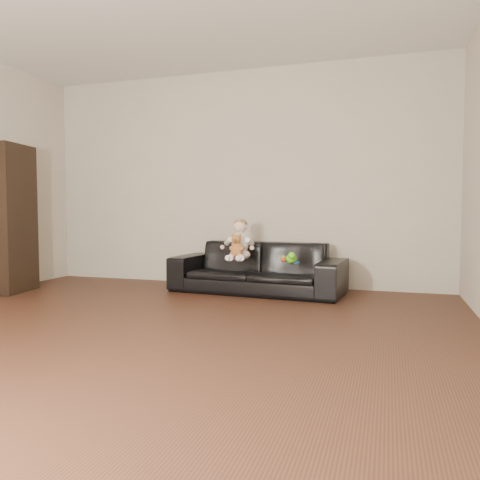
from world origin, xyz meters
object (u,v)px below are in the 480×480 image
(sofa, at_px, (257,268))
(toy_green, at_px, (291,259))
(toy_blue_disc, at_px, (294,262))
(teddy_bear, at_px, (237,246))
(toy_rattle, at_px, (284,259))
(cabinet, at_px, (7,219))
(baby, at_px, (240,242))

(sofa, distance_m, toy_green, 0.52)
(toy_green, xyz_separation_m, toy_blue_disc, (0.02, 0.06, -0.04))
(teddy_bear, bearing_deg, sofa, 54.84)
(toy_rattle, bearing_deg, cabinet, -168.16)
(toy_green, bearing_deg, toy_blue_disc, 69.01)
(sofa, distance_m, toy_blue_disc, 0.51)
(sofa, distance_m, teddy_bear, 0.39)
(sofa, bearing_deg, baby, -144.16)
(cabinet, height_order, toy_green, cabinet)
(sofa, xyz_separation_m, cabinet, (-2.66, -0.80, 0.54))
(cabinet, height_order, baby, cabinet)
(sofa, relative_size, toy_blue_disc, 17.76)
(baby, xyz_separation_m, teddy_bear, (0.01, -0.14, -0.03))
(sofa, distance_m, baby, 0.35)
(sofa, relative_size, cabinet, 1.16)
(toy_blue_disc, bearing_deg, cabinet, -169.14)
(toy_green, distance_m, toy_blue_disc, 0.07)
(toy_green, bearing_deg, teddy_bear, 178.10)
(sofa, distance_m, cabinet, 2.83)
(baby, bearing_deg, sofa, 15.81)
(sofa, xyz_separation_m, toy_rattle, (0.33, -0.17, 0.12))
(teddy_bear, bearing_deg, toy_green, -3.27)
(teddy_bear, bearing_deg, toy_blue_disc, 2.19)
(sofa, bearing_deg, teddy_bear, -119.00)
(teddy_bear, xyz_separation_m, toy_blue_disc, (0.62, 0.04, -0.16))
(cabinet, bearing_deg, sofa, 7.48)
(baby, xyz_separation_m, toy_green, (0.60, -0.16, -0.15))
(sofa, height_order, toy_green, sofa)
(toy_blue_disc, bearing_deg, sofa, 155.91)
(cabinet, distance_m, toy_rattle, 3.09)
(sofa, bearing_deg, toy_green, -26.34)
(teddy_bear, height_order, toy_green, teddy_bear)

